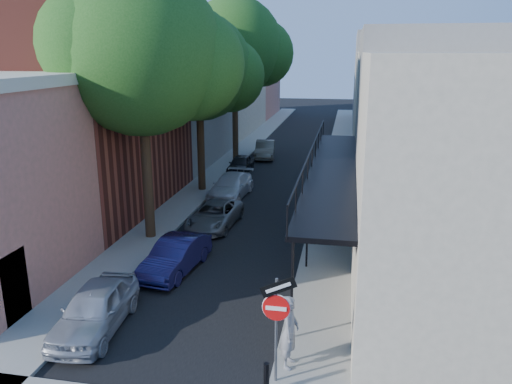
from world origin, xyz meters
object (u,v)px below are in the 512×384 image
at_px(oak_mid, 206,69).
at_px(parked_car_d, 231,186).
at_px(sign_post, 277,312).
at_px(oak_far, 241,48).
at_px(oak_near, 152,55).
at_px(parked_car_b, 176,256).
at_px(parked_car_a, 95,309).
at_px(parked_car_f, 265,149).
at_px(pedestrian, 289,332).
at_px(parked_car_e, 241,164).
at_px(parked_car_c, 215,215).
at_px(bollard, 266,378).

xyz_separation_m(oak_mid, parked_car_d, (1.62, -1.21, -6.41)).
xyz_separation_m(sign_post, oak_far, (-6.51, 26.30, 6.22)).
xyz_separation_m(oak_near, oak_far, (0.01, 17.01, 0.38)).
xyz_separation_m(sign_post, oak_near, (-6.53, 9.29, 5.84)).
bearing_deg(parked_car_d, parked_car_b, -84.58).
relative_size(parked_car_a, parked_car_f, 0.99).
bearing_deg(pedestrian, parked_car_b, 47.25).
bearing_deg(parked_car_e, pedestrian, -73.52).
height_order(sign_post, parked_car_d, sign_post).
distance_m(parked_car_e, pedestrian, 22.10).
height_order(sign_post, parked_car_c, sign_post).
bearing_deg(parked_car_f, oak_far, -157.75).
bearing_deg(pedestrian, parked_car_a, 85.52).
distance_m(oak_far, parked_car_b, 21.83).
bearing_deg(parked_car_d, parked_car_e, 100.84).
bearing_deg(parked_car_b, parked_car_a, -95.27).
xyz_separation_m(oak_near, parked_car_a, (0.88, -7.71, -7.19)).
bearing_deg(parked_car_b, bollard, -47.43).
distance_m(sign_post, bollard, 1.60).
bearing_deg(parked_car_e, sign_post, -74.59).
bearing_deg(sign_post, parked_car_c, 112.40).
bearing_deg(oak_mid, pedestrian, -67.60).
distance_m(oak_mid, parked_car_d, 6.72).
xyz_separation_m(oak_far, parked_car_e, (0.82, -4.30, -7.66)).
bearing_deg(oak_near, pedestrian, -51.72).
xyz_separation_m(parked_car_c, pedestrian, (4.80, -10.35, 0.54)).
bearing_deg(sign_post, parked_car_e, 104.51).
distance_m(oak_near, parked_car_b, 8.19).
height_order(bollard, parked_car_e, parked_car_e).
distance_m(bollard, parked_car_f, 28.07).
xyz_separation_m(parked_car_b, parked_car_e, (-1.02, 16.07, -0.04)).
relative_size(bollard, oak_near, 0.07).
bearing_deg(oak_far, oak_mid, -90.41).
bearing_deg(parked_car_e, oak_mid, -99.66).
bearing_deg(parked_car_c, parked_car_e, 99.66).
height_order(oak_near, oak_far, oak_far).
distance_m(bollard, parked_car_b, 7.83).
distance_m(oak_far, parked_car_e, 8.83).
bearing_deg(oak_near, bollard, -56.88).
xyz_separation_m(oak_near, parked_car_c, (1.97, 1.77, -7.31)).
xyz_separation_m(oak_near, parked_car_f, (1.66, 17.91, -7.21)).
xyz_separation_m(sign_post, pedestrian, (0.24, 0.71, -0.93)).
xyz_separation_m(oak_mid, parked_car_f, (1.71, 9.94, -6.39)).
bearing_deg(parked_car_b, parked_car_f, 97.83).
bearing_deg(parked_car_d, pedestrian, -67.44).
xyz_separation_m(oak_near, parked_car_d, (1.56, 6.76, -7.23)).
height_order(oak_near, parked_car_a, oak_near).
bearing_deg(parked_car_e, parked_car_f, 81.83).
xyz_separation_m(bollard, parked_car_d, (-4.80, 16.52, 0.13)).
height_order(oak_mid, parked_car_a, oak_mid).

